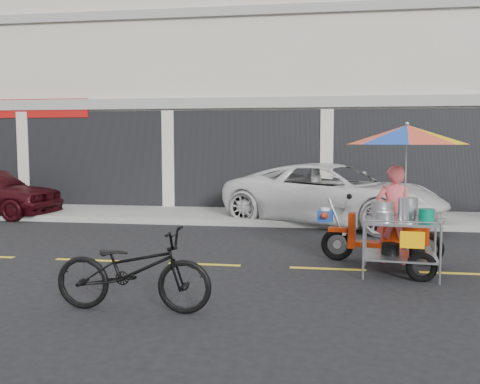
# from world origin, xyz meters

# --- Properties ---
(ground) EXTENTS (90.00, 90.00, 0.00)m
(ground) POSITION_xyz_m (0.00, 0.00, 0.00)
(ground) COLOR black
(sidewalk) EXTENTS (45.00, 3.00, 0.15)m
(sidewalk) POSITION_xyz_m (0.00, 5.50, 0.07)
(sidewalk) COLOR gray
(sidewalk) RESTS_ON ground
(shophouse_block) EXTENTS (36.00, 8.11, 10.40)m
(shophouse_block) POSITION_xyz_m (2.82, 10.59, 4.24)
(shophouse_block) COLOR beige
(shophouse_block) RESTS_ON ground
(centerline) EXTENTS (42.00, 0.10, 0.01)m
(centerline) POSITION_xyz_m (0.00, 0.00, 0.00)
(centerline) COLOR gold
(centerline) RESTS_ON ground
(white_pickup) EXTENTS (5.88, 4.45, 1.49)m
(white_pickup) POSITION_xyz_m (0.17, 4.70, 0.74)
(white_pickup) COLOR silver
(white_pickup) RESTS_ON ground
(near_bicycle) EXTENTS (1.90, 0.67, 1.00)m
(near_bicycle) POSITION_xyz_m (-2.30, -2.49, 0.50)
(near_bicycle) COLOR black
(near_bicycle) RESTS_ON ground
(food_vendor_rig) EXTENTS (2.30, 2.02, 2.32)m
(food_vendor_rig) POSITION_xyz_m (1.09, 0.11, 1.46)
(food_vendor_rig) COLOR black
(food_vendor_rig) RESTS_ON ground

